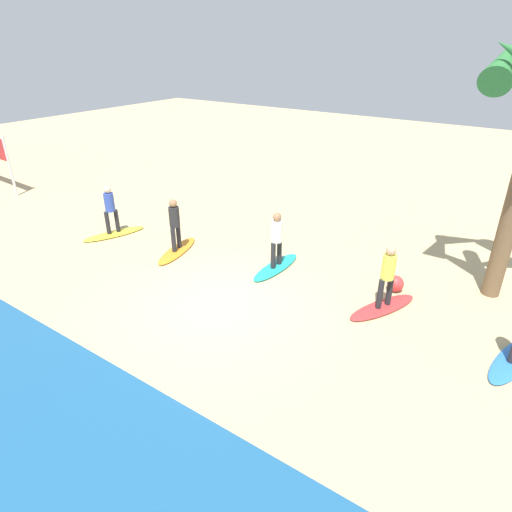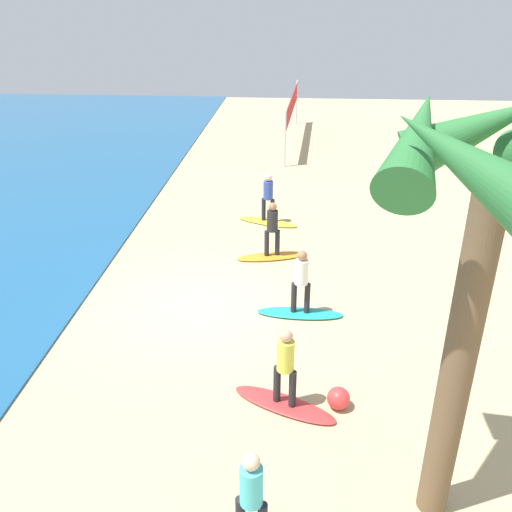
{
  "view_description": "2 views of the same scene",
  "coord_description": "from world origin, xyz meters",
  "px_view_note": "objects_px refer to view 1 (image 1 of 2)",
  "views": [
    {
      "loc": [
        -6.16,
        7.16,
        6.07
      ],
      "look_at": [
        -0.05,
        -1.68,
        0.71
      ],
      "focal_mm": 30.93,
      "sensor_mm": 36.0,
      "label": 1
    },
    {
      "loc": [
        -11.7,
        -2.27,
        7.14
      ],
      "look_at": [
        0.4,
        -1.39,
        1.28
      ],
      "focal_mm": 38.54,
      "sensor_mm": 36.0,
      "label": 2
    }
  ],
  "objects_px": {
    "surfboard_teal": "(276,267)",
    "surfer_teal": "(277,236)",
    "beach_ball": "(395,284)",
    "surfboard_orange": "(177,251)",
    "surfboard_yellow": "(114,234)",
    "surfboard_red": "(383,307)",
    "surfer_yellow": "(110,206)",
    "surfer_red": "(388,272)",
    "surfer_orange": "(175,221)"
  },
  "relations": [
    {
      "from": "surfer_teal",
      "to": "beach_ball",
      "type": "xyz_separation_m",
      "value": [
        -3.27,
        -0.72,
        -0.82
      ]
    },
    {
      "from": "surfer_red",
      "to": "surfer_yellow",
      "type": "distance_m",
      "value": 9.19
    },
    {
      "from": "beach_ball",
      "to": "surfer_yellow",
      "type": "bearing_deg",
      "value": 11.28
    },
    {
      "from": "surfer_red",
      "to": "surfboard_yellow",
      "type": "xyz_separation_m",
      "value": [
        9.15,
        0.8,
        -0.99
      ]
    },
    {
      "from": "beach_ball",
      "to": "surfboard_yellow",
      "type": "bearing_deg",
      "value": 11.28
    },
    {
      "from": "surfer_teal",
      "to": "beach_ball",
      "type": "bearing_deg",
      "value": -167.56
    },
    {
      "from": "surfboard_teal",
      "to": "beach_ball",
      "type": "bearing_deg",
      "value": 103.87
    },
    {
      "from": "surfboard_orange",
      "to": "surfer_yellow",
      "type": "bearing_deg",
      "value": -99.19
    },
    {
      "from": "surfboard_red",
      "to": "surfboard_yellow",
      "type": "relative_size",
      "value": 1.0
    },
    {
      "from": "surfer_red",
      "to": "beach_ball",
      "type": "distance_m",
      "value": 1.31
    },
    {
      "from": "surfboard_teal",
      "to": "surfboard_yellow",
      "type": "distance_m",
      "value": 5.93
    },
    {
      "from": "surfboard_red",
      "to": "surfboard_teal",
      "type": "xyz_separation_m",
      "value": [
        3.32,
        -0.3,
        0.0
      ]
    },
    {
      "from": "surfer_red",
      "to": "surfer_orange",
      "type": "bearing_deg",
      "value": 4.73
    },
    {
      "from": "surfer_orange",
      "to": "surfer_yellow",
      "type": "xyz_separation_m",
      "value": [
        2.69,
        0.26,
        0.0
      ]
    },
    {
      "from": "surfboard_yellow",
      "to": "surfer_red",
      "type": "bearing_deg",
      "value": 114.15
    },
    {
      "from": "beach_ball",
      "to": "surfboard_orange",
      "type": "bearing_deg",
      "value": 13.62
    },
    {
      "from": "surfboard_orange",
      "to": "surfboard_red",
      "type": "bearing_deg",
      "value": 79.97
    },
    {
      "from": "surfer_red",
      "to": "surfboard_teal",
      "type": "xyz_separation_m",
      "value": [
        3.32,
        -0.3,
        -0.99
      ]
    },
    {
      "from": "surfboard_teal",
      "to": "surfboard_yellow",
      "type": "xyz_separation_m",
      "value": [
        5.83,
        1.09,
        0.0
      ]
    },
    {
      "from": "surfboard_teal",
      "to": "surfer_yellow",
      "type": "height_order",
      "value": "surfer_yellow"
    },
    {
      "from": "surfboard_teal",
      "to": "surfer_teal",
      "type": "relative_size",
      "value": 1.28
    },
    {
      "from": "surfer_orange",
      "to": "surfer_red",
      "type": "bearing_deg",
      "value": -175.27
    },
    {
      "from": "surfboard_red",
      "to": "beach_ball",
      "type": "height_order",
      "value": "beach_ball"
    },
    {
      "from": "surfboard_red",
      "to": "beach_ball",
      "type": "bearing_deg",
      "value": -153.4
    },
    {
      "from": "surfer_red",
      "to": "surfer_yellow",
      "type": "bearing_deg",
      "value": 4.98
    },
    {
      "from": "surfboard_yellow",
      "to": "surfboard_red",
      "type": "bearing_deg",
      "value": 114.15
    },
    {
      "from": "surfer_red",
      "to": "surfboard_teal",
      "type": "bearing_deg",
      "value": -5.11
    },
    {
      "from": "surfer_red",
      "to": "surfer_yellow",
      "type": "height_order",
      "value": "same"
    },
    {
      "from": "surfboard_teal",
      "to": "surfer_teal",
      "type": "distance_m",
      "value": 0.99
    },
    {
      "from": "surfer_teal",
      "to": "surfer_orange",
      "type": "distance_m",
      "value": 3.25
    },
    {
      "from": "surfer_teal",
      "to": "surfboard_yellow",
      "type": "xyz_separation_m",
      "value": [
        5.83,
        1.09,
        -0.99
      ]
    },
    {
      "from": "surfboard_red",
      "to": "surfboard_teal",
      "type": "relative_size",
      "value": 1.0
    },
    {
      "from": "surfer_red",
      "to": "surfboard_red",
      "type": "bearing_deg",
      "value": -135.0
    },
    {
      "from": "surfboard_orange",
      "to": "beach_ball",
      "type": "height_order",
      "value": "beach_ball"
    },
    {
      "from": "surfboard_orange",
      "to": "surfboard_yellow",
      "type": "relative_size",
      "value": 1.0
    },
    {
      "from": "surfboard_teal",
      "to": "surfer_teal",
      "type": "bearing_deg",
      "value": -88.58
    },
    {
      "from": "surfer_red",
      "to": "beach_ball",
      "type": "relative_size",
      "value": 3.75
    },
    {
      "from": "surfer_red",
      "to": "surfboard_yellow",
      "type": "bearing_deg",
      "value": 4.98
    },
    {
      "from": "surfer_red",
      "to": "surfer_orange",
      "type": "relative_size",
      "value": 1.0
    },
    {
      "from": "surfboard_teal",
      "to": "surfer_teal",
      "type": "xyz_separation_m",
      "value": [
        0.0,
        0.0,
        0.99
      ]
    },
    {
      "from": "surfboard_teal",
      "to": "surfer_orange",
      "type": "xyz_separation_m",
      "value": [
        3.14,
        0.83,
        0.99
      ]
    },
    {
      "from": "surfer_orange",
      "to": "surfboard_yellow",
      "type": "relative_size",
      "value": 0.78
    },
    {
      "from": "surfer_red",
      "to": "surfboard_yellow",
      "type": "distance_m",
      "value": 9.24
    },
    {
      "from": "surfer_orange",
      "to": "surfer_yellow",
      "type": "distance_m",
      "value": 2.7
    },
    {
      "from": "surfboard_red",
      "to": "surfer_yellow",
      "type": "height_order",
      "value": "surfer_yellow"
    },
    {
      "from": "surfer_teal",
      "to": "beach_ball",
      "type": "relative_size",
      "value": 3.75
    },
    {
      "from": "surfboard_orange",
      "to": "surfer_orange",
      "type": "relative_size",
      "value": 1.28
    },
    {
      "from": "surfer_red",
      "to": "beach_ball",
      "type": "height_order",
      "value": "surfer_red"
    },
    {
      "from": "surfboard_teal",
      "to": "surfboard_orange",
      "type": "height_order",
      "value": "same"
    },
    {
      "from": "surfboard_teal",
      "to": "surfer_teal",
      "type": "height_order",
      "value": "surfer_teal"
    }
  ]
}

